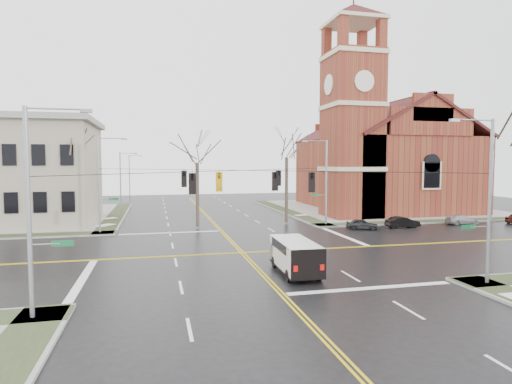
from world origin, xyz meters
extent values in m
plane|color=black|center=(0.00, 0.00, 0.00)|extent=(120.00, 120.00, 0.00)
cube|color=gray|center=(25.00, 25.00, 0.07)|extent=(30.00, 30.00, 0.15)
cube|color=#2B341C|center=(11.20, 25.00, 0.15)|extent=(2.00, 30.00, 0.02)
cube|color=#2B341C|center=(25.00, 11.20, 0.15)|extent=(30.00, 2.00, 0.02)
cube|color=#2B341C|center=(-11.20, 25.00, 0.15)|extent=(2.00, 30.00, 0.02)
cube|color=gold|center=(-0.12, 0.00, 0.01)|extent=(0.12, 100.00, 0.01)
cube|color=gold|center=(0.12, 0.00, 0.01)|extent=(0.12, 100.00, 0.01)
cube|color=gold|center=(0.00, -0.12, 0.01)|extent=(100.00, 0.12, 0.01)
cube|color=gold|center=(0.00, 0.12, 0.01)|extent=(100.00, 0.12, 0.01)
cube|color=silver|center=(5.00, -10.50, 0.01)|extent=(9.50, 0.50, 0.01)
cube|color=silver|center=(-5.00, 10.50, 0.01)|extent=(9.50, 0.50, 0.01)
cube|color=silver|center=(-10.50, -5.00, 0.01)|extent=(0.50, 9.50, 0.01)
cube|color=silver|center=(10.50, 5.00, 0.01)|extent=(0.50, 9.50, 0.01)
cube|color=maroon|center=(17.00, 17.00, 10.00)|extent=(6.00, 6.00, 20.00)
cube|color=beige|center=(17.00, 17.00, 19.50)|extent=(6.30, 6.30, 0.50)
cylinder|color=silver|center=(17.00, 13.95, 16.00)|extent=(2.40, 0.15, 2.40)
cylinder|color=silver|center=(13.95, 17.00, 16.00)|extent=(0.15, 2.40, 2.40)
cone|color=#391212|center=(17.00, 17.00, 24.60)|extent=(12.16, 12.16, 2.00)
cube|color=maroon|center=(26.00, 26.00, 5.00)|extent=(18.00, 24.00, 10.00)
cube|color=maroon|center=(16.80, 20.00, 2.20)|extent=(2.00, 5.00, 4.40)
cube|color=tan|center=(-22.00, 20.00, 5.50)|extent=(18.00, 14.00, 11.00)
cylinder|color=gray|center=(11.50, 11.50, 4.65)|extent=(0.20, 0.20, 9.00)
cylinder|color=gray|center=(10.90, 11.50, 3.30)|extent=(1.20, 0.06, 0.06)
cube|color=#106132|center=(10.20, 11.50, 3.30)|extent=(0.90, 0.04, 0.25)
cylinder|color=gray|center=(10.30, 11.50, 9.05)|extent=(2.40, 0.08, 0.08)
cube|color=gray|center=(9.10, 11.50, 9.00)|extent=(0.50, 0.22, 0.15)
cylinder|color=gray|center=(-11.50, 11.50, 4.65)|extent=(0.20, 0.20, 9.00)
cylinder|color=gray|center=(-10.90, 11.50, 3.30)|extent=(1.20, 0.06, 0.06)
cube|color=#106132|center=(-10.20, 11.50, 3.30)|extent=(0.90, 0.04, 0.25)
cylinder|color=gray|center=(-10.30, 11.50, 9.05)|extent=(2.40, 0.08, 0.08)
cube|color=gray|center=(-9.10, 11.50, 9.00)|extent=(0.50, 0.22, 0.15)
cylinder|color=gray|center=(11.50, -11.50, 4.65)|extent=(0.20, 0.20, 9.00)
cylinder|color=gray|center=(10.90, -11.50, 3.30)|extent=(1.20, 0.06, 0.06)
cube|color=#106132|center=(10.20, -11.50, 3.30)|extent=(0.90, 0.04, 0.25)
cylinder|color=gray|center=(10.30, -11.50, 9.05)|extent=(2.40, 0.08, 0.08)
cube|color=gray|center=(9.10, -11.50, 9.00)|extent=(0.50, 0.22, 0.15)
cylinder|color=gray|center=(-11.50, -11.50, 4.65)|extent=(0.20, 0.20, 9.00)
cylinder|color=gray|center=(-10.90, -11.50, 3.30)|extent=(1.20, 0.06, 0.06)
cube|color=#106132|center=(-10.20, -11.50, 3.30)|extent=(0.90, 0.04, 0.25)
cylinder|color=gray|center=(-10.30, -11.50, 9.05)|extent=(2.40, 0.08, 0.08)
cube|color=gray|center=(-9.10, -11.50, 9.00)|extent=(0.50, 0.22, 0.15)
cylinder|color=black|center=(0.00, 0.00, 6.20)|extent=(23.02, 23.02, 0.03)
cylinder|color=black|center=(0.00, 0.00, 6.20)|extent=(23.02, 23.02, 0.03)
imported|color=black|center=(-4.00, -4.00, 5.45)|extent=(0.21, 0.26, 1.30)
imported|color=black|center=(4.00, 4.00, 5.45)|extent=(0.21, 0.26, 1.30)
imported|color=#C5930B|center=(-2.00, -2.00, 5.45)|extent=(0.21, 0.26, 1.30)
imported|color=black|center=(-4.00, 4.00, 5.45)|extent=(0.21, 0.26, 1.30)
imported|color=black|center=(4.00, -4.00, 5.45)|extent=(0.21, 0.26, 1.30)
imported|color=black|center=(2.00, -2.00, 5.45)|extent=(0.21, 0.26, 1.30)
cylinder|color=gray|center=(-10.80, 28.00, 4.10)|extent=(0.16, 0.16, 8.00)
cylinder|color=gray|center=(-9.80, 28.00, 8.00)|extent=(2.00, 0.07, 0.07)
cube|color=gray|center=(-8.80, 28.00, 7.95)|extent=(0.45, 0.20, 0.13)
cylinder|color=gray|center=(-10.80, 48.00, 4.10)|extent=(0.16, 0.16, 8.00)
cylinder|color=gray|center=(-9.80, 48.00, 8.00)|extent=(2.00, 0.07, 0.07)
cube|color=gray|center=(-8.80, 48.00, 7.95)|extent=(0.45, 0.20, 0.13)
cube|color=silver|center=(2.00, -6.62, 1.17)|extent=(2.19, 5.25, 1.66)
cube|color=silver|center=(2.08, -4.47, 0.93)|extent=(2.03, 0.95, 1.17)
cube|color=black|center=(2.09, -4.13, 1.47)|extent=(1.81, 0.18, 0.78)
cube|color=black|center=(2.01, -6.42, 1.71)|extent=(2.15, 3.59, 0.54)
cube|color=#B70C0A|center=(1.15, -9.23, 0.98)|extent=(0.24, 0.08, 0.33)
cube|color=#B70C0A|center=(2.67, -9.28, 0.98)|extent=(0.24, 0.08, 0.33)
cube|color=black|center=(2.00, -6.62, 0.32)|extent=(2.24, 5.30, 0.10)
cylinder|color=black|center=(1.16, -4.88, 0.35)|extent=(0.28, 0.71, 0.70)
cylinder|color=black|center=(2.96, -4.94, 0.35)|extent=(0.28, 0.71, 0.70)
cylinder|color=black|center=(1.04, -8.30, 0.35)|extent=(0.28, 0.71, 0.70)
cylinder|color=black|center=(2.84, -8.36, 0.35)|extent=(0.28, 0.71, 0.70)
imported|color=black|center=(13.97, 8.08, 0.54)|extent=(3.40, 2.38, 1.08)
imported|color=black|center=(18.68, 8.23, 0.58)|extent=(3.53, 1.24, 1.16)
imported|color=#A5A5A8|center=(26.33, 8.86, 0.52)|extent=(3.68, 1.67, 1.05)
cylinder|color=#3A2E25|center=(-14.03, 13.99, 3.89)|extent=(0.36, 0.36, 7.48)
cylinder|color=#3A2E25|center=(-2.10, 12.76, 3.45)|extent=(0.36, 0.36, 6.59)
cylinder|color=#3A2E25|center=(7.78, 13.81, 3.73)|extent=(0.36, 0.36, 7.16)
camera|label=1|loc=(-6.24, -31.16, 6.81)|focal=30.00mm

